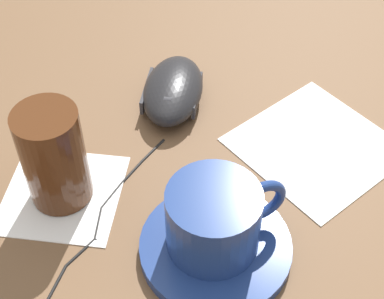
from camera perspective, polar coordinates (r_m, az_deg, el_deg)
name	(u,v)px	position (r m, az deg, el deg)	size (l,w,h in m)	color
ground_plane	(168,144)	(0.66, -2.37, 0.55)	(3.00, 3.00, 0.00)	brown
saucer	(215,247)	(0.57, 2.29, -9.47)	(0.15, 0.15, 0.01)	navy
coffee_cup	(215,219)	(0.54, 2.29, -6.73)	(0.10, 0.10, 0.07)	navy
computer_mouse	(173,90)	(0.70, -1.85, 5.78)	(0.14, 0.10, 0.04)	black
mouse_cable	(100,223)	(0.60, -8.94, -7.05)	(0.26, 0.04, 0.00)	black
napkin_under_glass	(63,194)	(0.63, -12.43, -4.21)	(0.12, 0.12, 0.00)	white
drinking_glass	(54,157)	(0.59, -13.27, -0.68)	(0.06, 0.06, 0.11)	#4C2814
napkin_spare	(316,146)	(0.67, 11.93, 0.35)	(0.16, 0.16, 0.00)	silver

